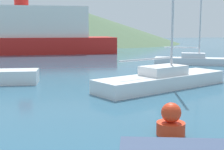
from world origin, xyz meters
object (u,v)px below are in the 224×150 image
sailboat_outer (193,60)px  ferry_distant (23,33)px  sailboat_inner (163,79)px  buoy_marker (171,122)px

sailboat_outer → ferry_distant: 23.80m
sailboat_outer → sailboat_inner: bearing=-98.5°
sailboat_inner → sailboat_outer: (7.24, 9.90, -0.05)m
sailboat_inner → buoy_marker: size_ratio=9.43×
sailboat_outer → buoy_marker: bearing=-93.1°
ferry_distant → buoy_marker: 35.70m
sailboat_inner → buoy_marker: 7.65m
ferry_distant → buoy_marker: size_ratio=25.39×
sailboat_inner → buoy_marker: (-2.88, -7.09, -0.07)m
sailboat_inner → ferry_distant: sailboat_inner is taller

